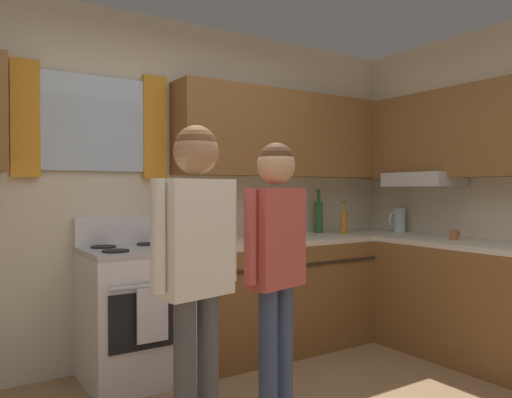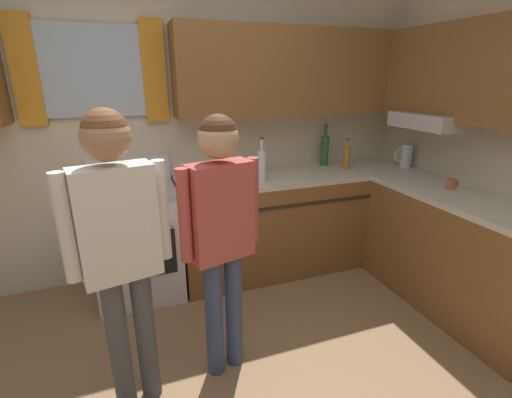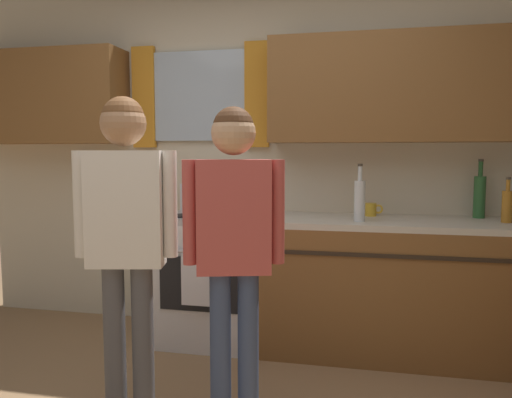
{
  "view_description": "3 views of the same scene",
  "coord_description": "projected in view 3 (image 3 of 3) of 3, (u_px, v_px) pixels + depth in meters",
  "views": [
    {
      "loc": [
        -1.44,
        -1.72,
        1.3
      ],
      "look_at": [
        0.09,
        0.62,
        1.24
      ],
      "focal_mm": 34.87,
      "sensor_mm": 36.0,
      "label": 1
    },
    {
      "loc": [
        -0.31,
        -1.29,
        1.72
      ],
      "look_at": [
        0.43,
        0.74,
        0.99
      ],
      "focal_mm": 25.34,
      "sensor_mm": 36.0,
      "label": 2
    },
    {
      "loc": [
        0.71,
        -1.74,
        1.34
      ],
      "look_at": [
        0.14,
        0.96,
        1.07
      ],
      "focal_mm": 34.26,
      "sensor_mm": 36.0,
      "label": 3
    }
  ],
  "objects": [
    {
      "name": "back_wall_unit",
      "position": [
        269.0,
        132.0,
        3.59
      ],
      "size": [
        4.6,
        0.42,
        2.6
      ],
      "color": "beige",
      "rests_on": "ground"
    },
    {
      "name": "adult_in_plaid",
      "position": [
        234.0,
        229.0,
        2.32
      ],
      "size": [
        0.47,
        0.24,
        1.55
      ],
      "color": "#38476B",
      "rests_on": "ground"
    },
    {
      "name": "stove_oven",
      "position": [
        212.0,
        274.0,
        3.49
      ],
      "size": [
        0.65,
        0.67,
        1.1
      ],
      "color": "silver",
      "rests_on": "ground"
    },
    {
      "name": "bottle_wine_green",
      "position": [
        480.0,
        195.0,
        3.26
      ],
      "size": [
        0.08,
        0.08,
        0.39
      ],
      "color": "#2D6633",
      "rests_on": "kitchen_counter_run"
    },
    {
      "name": "kitchen_counter_run",
      "position": [
        499.0,
        312.0,
        2.73
      ],
      "size": [
        2.26,
        2.08,
        0.9
      ],
      "color": "brown",
      "rests_on": "ground"
    },
    {
      "name": "bottle_tall_clear",
      "position": [
        360.0,
        199.0,
        3.09
      ],
      "size": [
        0.07,
        0.07,
        0.37
      ],
      "color": "silver",
      "rests_on": "kitchen_counter_run"
    },
    {
      "name": "adult_left",
      "position": [
        126.0,
        221.0,
        2.35
      ],
      "size": [
        0.49,
        0.23,
        1.6
      ],
      "color": "#4C4C51",
      "rests_on": "ground"
    },
    {
      "name": "bottle_oil_amber",
      "position": [
        507.0,
        205.0,
        3.05
      ],
      "size": [
        0.06,
        0.06,
        0.29
      ],
      "color": "#B27223",
      "rests_on": "kitchen_counter_run"
    },
    {
      "name": "mug_mustard_yellow",
      "position": [
        372.0,
        210.0,
        3.37
      ],
      "size": [
        0.12,
        0.08,
        0.09
      ],
      "color": "gold",
      "rests_on": "kitchen_counter_run"
    }
  ]
}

